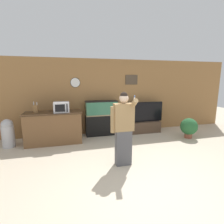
% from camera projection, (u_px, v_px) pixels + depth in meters
% --- Properties ---
extents(ground_plane, '(18.00, 18.00, 0.00)m').
position_uv_depth(ground_plane, '(137.00, 179.00, 3.41)').
color(ground_plane, beige).
extents(wall_back_paneled, '(10.00, 0.08, 2.60)m').
position_uv_depth(wall_back_paneled, '(103.00, 97.00, 6.19)').
color(wall_back_paneled, olive).
rests_on(wall_back_paneled, ground_plane).
extents(counter_island, '(1.65, 0.67, 0.95)m').
position_uv_depth(counter_island, '(54.00, 128.00, 5.26)').
color(counter_island, brown).
rests_on(counter_island, ground_plane).
extents(microwave, '(0.44, 0.39, 0.30)m').
position_uv_depth(microwave, '(61.00, 107.00, 5.16)').
color(microwave, silver).
rests_on(microwave, counter_island).
extents(knife_block, '(0.12, 0.09, 0.33)m').
position_uv_depth(knife_block, '(36.00, 109.00, 5.01)').
color(knife_block, brown).
rests_on(knife_block, counter_island).
extents(aquarium_on_stand, '(1.09, 0.37, 1.20)m').
position_uv_depth(aquarium_on_stand, '(101.00, 118.00, 6.00)').
color(aquarium_on_stand, black).
rests_on(aquarium_on_stand, ground_plane).
extents(tv_on_stand, '(1.40, 0.40, 1.11)m').
position_uv_depth(tv_on_stand, '(144.00, 123.00, 6.34)').
color(tv_on_stand, '#4C3828').
rests_on(tv_on_stand, ground_plane).
extents(person_standing, '(0.52, 0.39, 1.65)m').
position_uv_depth(person_standing, '(123.00, 128.00, 3.84)').
color(person_standing, '#515156').
rests_on(person_standing, ground_plane).
extents(potted_plant, '(0.55, 0.55, 0.66)m').
position_uv_depth(potted_plant, '(189.00, 127.00, 5.73)').
color(potted_plant, brown).
rests_on(potted_plant, ground_plane).
extents(trash_bin, '(0.34, 0.34, 0.82)m').
position_uv_depth(trash_bin, '(8.00, 133.00, 4.94)').
color(trash_bin, '#B7B7BC').
rests_on(trash_bin, ground_plane).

